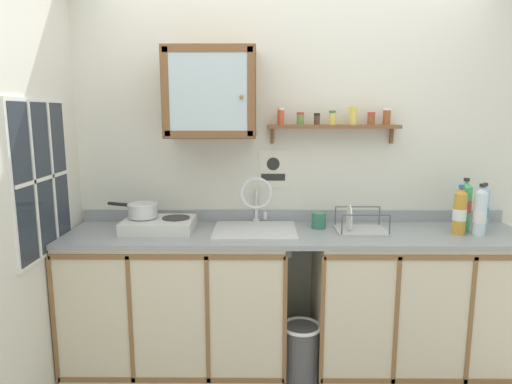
# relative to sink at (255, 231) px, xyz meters

# --- Properties ---
(back_wall) EXTENTS (3.48, 0.07, 2.65)m
(back_wall) POSITION_rel_sink_xyz_m (0.25, 0.27, 0.38)
(back_wall) COLOR silver
(back_wall) RESTS_ON ground
(side_wall_left) EXTENTS (0.05, 3.40, 2.65)m
(side_wall_left) POSITION_rel_sink_xyz_m (-1.22, -0.66, 0.37)
(side_wall_left) COLOR silver
(side_wall_left) RESTS_ON ground
(lower_cabinet_run) EXTENTS (1.37, 0.58, 0.93)m
(lower_cabinet_run) POSITION_rel_sink_xyz_m (-0.50, -0.04, -0.49)
(lower_cabinet_run) COLOR black
(lower_cabinet_run) RESTS_ON ground
(lower_cabinet_run_right) EXTENTS (1.31, 0.58, 0.93)m
(lower_cabinet_run_right) POSITION_rel_sink_xyz_m (1.03, -0.04, -0.49)
(lower_cabinet_run_right) COLOR black
(lower_cabinet_run_right) RESTS_ON ground
(countertop) EXTENTS (2.84, 0.60, 0.03)m
(countertop) POSITION_rel_sink_xyz_m (0.25, -0.05, -0.01)
(countertop) COLOR gray
(countertop) RESTS_ON lower_cabinet_run
(backsplash) EXTENTS (2.84, 0.02, 0.08)m
(backsplash) POSITION_rel_sink_xyz_m (0.25, 0.23, 0.05)
(backsplash) COLOR gray
(backsplash) RESTS_ON countertop
(sink) EXTENTS (0.52, 0.48, 0.43)m
(sink) POSITION_rel_sink_xyz_m (0.00, 0.00, 0.00)
(sink) COLOR silver
(sink) RESTS_ON countertop
(hot_plate_stove) EXTENTS (0.44, 0.32, 0.08)m
(hot_plate_stove) POSITION_rel_sink_xyz_m (-0.61, -0.02, 0.04)
(hot_plate_stove) COLOR silver
(hot_plate_stove) RESTS_ON countertop
(saucepan) EXTENTS (0.34, 0.20, 0.09)m
(saucepan) POSITION_rel_sink_xyz_m (-0.72, 0.01, 0.13)
(saucepan) COLOR silver
(saucepan) RESTS_ON hot_plate_stove
(bottle_water_clear_0) EXTENTS (0.08, 0.08, 0.32)m
(bottle_water_clear_0) POSITION_rel_sink_xyz_m (1.36, -0.11, 0.15)
(bottle_water_clear_0) COLOR silver
(bottle_water_clear_0) RESTS_ON countertop
(bottle_water_blue_1) EXTENTS (0.07, 0.07, 0.29)m
(bottle_water_blue_1) POSITION_rel_sink_xyz_m (1.46, 0.07, 0.14)
(bottle_water_blue_1) COLOR #8CB7E0
(bottle_water_blue_1) RESTS_ON countertop
(bottle_juice_amber_2) EXTENTS (0.08, 0.08, 0.31)m
(bottle_juice_amber_2) POSITION_rel_sink_xyz_m (1.25, -0.09, 0.15)
(bottle_juice_amber_2) COLOR gold
(bottle_juice_amber_2) RESTS_ON countertop
(bottle_soda_green_3) EXTENTS (0.08, 0.08, 0.34)m
(bottle_soda_green_3) POSITION_rel_sink_xyz_m (1.31, -0.00, 0.16)
(bottle_soda_green_3) COLOR #4CB266
(bottle_soda_green_3) RESTS_ON countertop
(dish_rack) EXTENTS (0.31, 0.26, 0.17)m
(dish_rack) POSITION_rel_sink_xyz_m (0.65, -0.03, 0.03)
(dish_rack) COLOR #B2B2B7
(dish_rack) RESTS_ON countertop
(mug) EXTENTS (0.09, 0.13, 0.10)m
(mug) POSITION_rel_sink_xyz_m (0.41, 0.06, 0.06)
(mug) COLOR #337259
(mug) RESTS_ON countertop
(wall_cabinet) EXTENTS (0.56, 0.35, 0.55)m
(wall_cabinet) POSITION_rel_sink_xyz_m (-0.27, 0.08, 0.86)
(wall_cabinet) COLOR brown
(spice_shelf) EXTENTS (0.85, 0.14, 0.23)m
(spice_shelf) POSITION_rel_sink_xyz_m (0.51, 0.17, 0.67)
(spice_shelf) COLOR brown
(warning_sign) EXTENTS (0.19, 0.01, 0.26)m
(warning_sign) POSITION_rel_sink_xyz_m (0.12, 0.24, 0.37)
(warning_sign) COLOR silver
(window) EXTENTS (0.03, 0.65, 0.88)m
(window) POSITION_rel_sink_xyz_m (-1.19, -0.30, 0.38)
(window) COLOR #262D38
(trash_bin) EXTENTS (0.25, 0.25, 0.43)m
(trash_bin) POSITION_rel_sink_xyz_m (0.28, -0.22, -0.74)
(trash_bin) COLOR #4C4C51
(trash_bin) RESTS_ON ground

